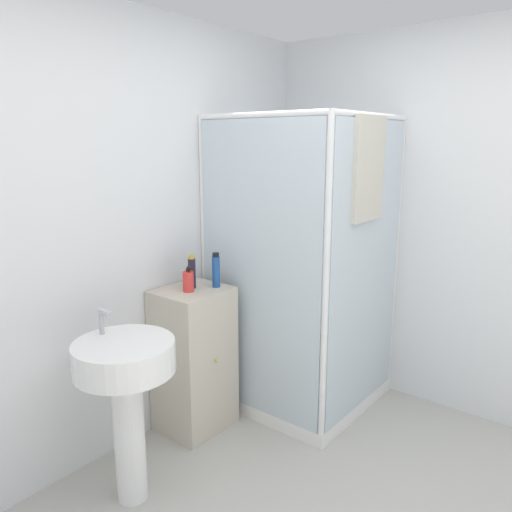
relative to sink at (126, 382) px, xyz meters
name	(u,v)px	position (x,y,z in m)	size (l,w,h in m)	color
wall_back	(105,240)	(0.24, 0.44, 0.61)	(6.40, 0.06, 2.50)	silver
shower_enclosure	(305,334)	(1.36, -0.15, -0.14)	(0.97, 1.00, 1.94)	white
vanity_cabinet	(194,359)	(0.67, 0.22, -0.18)	(0.42, 0.39, 0.91)	beige
sink	(126,382)	(0.00, 0.00, 0.00)	(0.49, 0.49, 0.98)	white
soap_dispenser	(188,281)	(0.63, 0.21, 0.33)	(0.07, 0.07, 0.15)	red
shampoo_bottle_tall_black	(192,272)	(0.70, 0.25, 0.37)	(0.05, 0.05, 0.21)	#281E33
shampoo_bottle_blue	(216,270)	(0.80, 0.14, 0.38)	(0.05, 0.05, 0.21)	#1E4C93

